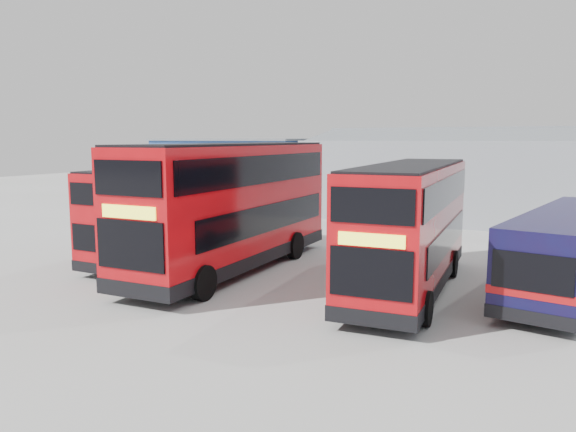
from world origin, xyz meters
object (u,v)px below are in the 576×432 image
Objects in this scene: double_decker_centre at (232,208)px; panel_van at (156,191)px; maintenance_shed at (557,180)px; double_decker_right at (410,228)px; office_block at (243,172)px; single_decker_blue at (569,253)px; double_decker_left at (174,213)px.

panel_van is at bearing 136.97° from double_decker_centre.
maintenance_shed is 5.34× the size of panel_van.
panel_van is (-23.04, 12.63, -0.84)m from double_decker_right.
office_block is 26.22m from double_decker_right.
maintenance_shed reaches higher than panel_van.
office_block is 28.52m from single_decker_blue.
double_decker_right is (-3.04, -20.11, -0.46)m from maintenance_shed.
maintenance_shed is 24.07m from double_decker_left.
office_block is 0.40× the size of maintenance_shed.
office_block is 1.30× the size of double_decker_left.
single_decker_blue is 29.64m from panel_van.
double_decker_left is 3.60m from double_decker_centre.
maintenance_shed reaches higher than double_decker_right.
double_decker_centre is 1.14× the size of double_decker_right.
office_block is 1.18× the size of single_decker_blue.
office_block reaches higher than double_decker_right.
office_block is 19.83m from double_decker_left.
office_block reaches higher than double_decker_left.
double_decker_left reaches higher than panel_van.
double_decker_right is 26.29m from panel_van.
maintenance_shed is 20.35m from double_decker_right.
maintenance_shed is 17.96m from single_decker_blue.
maintenance_shed reaches higher than single_decker_blue.
double_decker_centre is at bearing -57.13° from office_block.
maintenance_shed reaches higher than office_block.
double_decker_left is 0.79× the size of double_decker_centre.
double_decker_right is at bearing -0.18° from double_decker_centre.
maintenance_shed is (22.00, 2.01, 0.02)m from office_block.
office_block reaches higher than panel_van.
single_decker_blue is (15.20, 2.07, -0.59)m from double_decker_left.
double_decker_left reaches higher than single_decker_blue.
panel_van is (-16.08, 13.08, -1.16)m from double_decker_centre.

